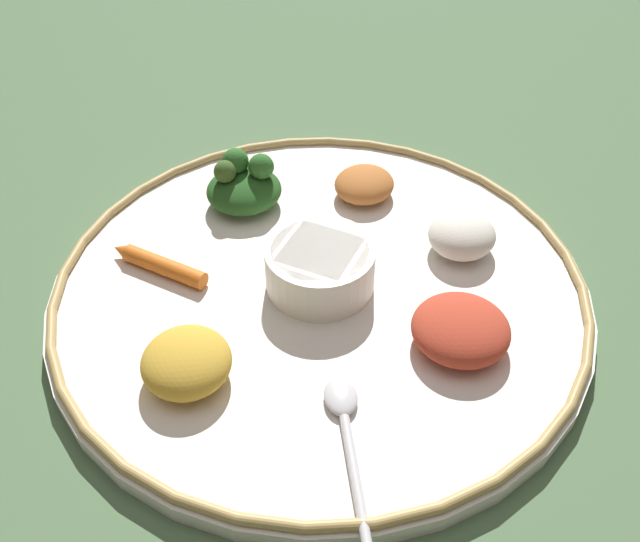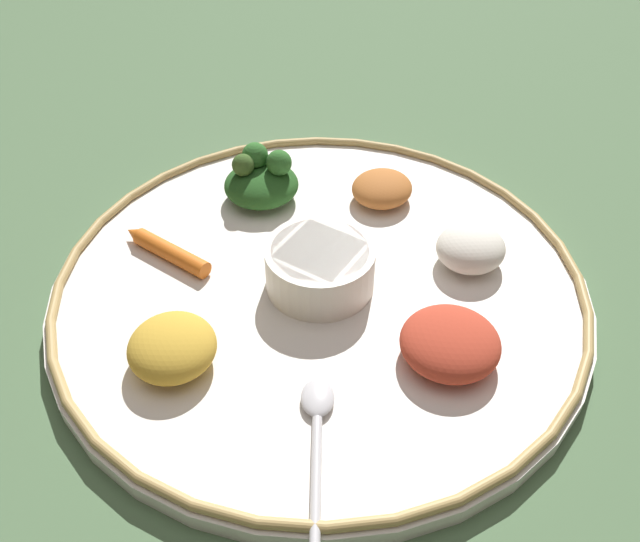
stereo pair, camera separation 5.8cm
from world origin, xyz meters
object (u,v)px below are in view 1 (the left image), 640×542
(greens_pile, at_px, (244,185))
(carrot_near_spoon, at_px, (159,264))
(center_bowl, at_px, (320,265))
(spoon, at_px, (349,446))

(greens_pile, height_order, carrot_near_spoon, greens_pile)
(center_bowl, bearing_deg, spoon, 144.40)
(center_bowl, relative_size, greens_pile, 0.97)
(center_bowl, height_order, spoon, center_bowl)
(center_bowl, bearing_deg, carrot_near_spoon, 40.57)
(spoon, height_order, carrot_near_spoon, carrot_near_spoon)
(spoon, relative_size, greens_pile, 1.59)
(carrot_near_spoon, bearing_deg, center_bowl, -139.43)
(center_bowl, bearing_deg, greens_pile, -10.17)
(center_bowl, distance_m, spoon, 0.16)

